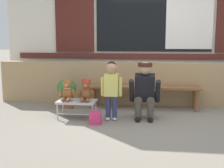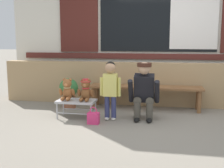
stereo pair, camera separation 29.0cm
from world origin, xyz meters
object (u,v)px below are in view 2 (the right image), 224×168
wooden_bench_long (145,90)px  potted_plant (69,91)px  teddy_bear_plain (67,90)px  child_standing (110,84)px  small_display_bench (77,102)px  teddy_bear_with_hat (86,90)px  adult_crouching (145,91)px  handbag_on_ground (93,118)px

wooden_bench_long → potted_plant: bearing=-173.4°
teddy_bear_plain → child_standing: child_standing is taller
small_display_bench → child_standing: (0.59, -0.03, 0.33)m
teddy_bear_plain → teddy_bear_with_hat: size_ratio=1.00×
wooden_bench_long → potted_plant: potted_plant is taller
wooden_bench_long → small_display_bench: size_ratio=3.28×
small_display_bench → potted_plant: potted_plant is taller
small_display_bench → child_standing: bearing=-3.3°
teddy_bear_plain → potted_plant: teddy_bear_plain is taller
wooden_bench_long → teddy_bear_plain: 1.50m
teddy_bear_plain → adult_crouching: (1.29, 0.10, 0.02)m
teddy_bear_with_hat → adult_crouching: bearing=6.1°
child_standing → handbag_on_ground: child_standing is taller
teddy_bear_with_hat → handbag_on_ground: 0.53m
wooden_bench_long → teddy_bear_plain: bearing=-147.0°
wooden_bench_long → adult_crouching: size_ratio=2.21×
teddy_bear_plain → potted_plant: size_ratio=0.64×
teddy_bear_plain → teddy_bear_with_hat: bearing=0.1°
child_standing → small_display_bench: bearing=176.7°
small_display_bench → potted_plant: 0.74m
wooden_bench_long → small_display_bench: wooden_bench_long is taller
small_display_bench → teddy_bear_with_hat: (0.16, 0.00, 0.21)m
wooden_bench_long → teddy_bear_with_hat: (-0.93, -0.81, 0.10)m
teddy_bear_with_hat → handbag_on_ground: (0.21, -0.31, -0.38)m
small_display_bench → handbag_on_ground: (0.37, -0.31, -0.17)m
handbag_on_ground → teddy_bear_plain: bearing=149.8°
wooden_bench_long → teddy_bear_with_hat: teddy_bear_with_hat is taller
potted_plant → handbag_on_ground: bearing=-52.7°
teddy_bear_with_hat → potted_plant: bearing=128.8°
adult_crouching → wooden_bench_long: bearing=92.9°
child_standing → adult_crouching: bearing=14.4°
potted_plant → teddy_bear_plain: bearing=-72.9°
teddy_bear_plain → child_standing: (0.75, -0.04, 0.13)m
wooden_bench_long → child_standing: size_ratio=2.19×
teddy_bear_plain → teddy_bear_with_hat: 0.32m
handbag_on_ground → potted_plant: size_ratio=0.48×
teddy_bear_with_hat → handbag_on_ground: size_ratio=1.34×
wooden_bench_long → potted_plant: (-1.45, -0.17, -0.05)m
handbag_on_ground → potted_plant: potted_plant is taller
small_display_bench → adult_crouching: 1.15m
potted_plant → teddy_bear_with_hat: bearing=-51.2°
adult_crouching → potted_plant: adult_crouching is taller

